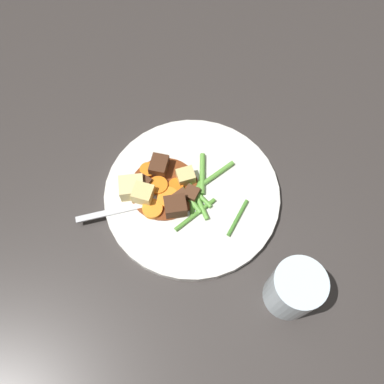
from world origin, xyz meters
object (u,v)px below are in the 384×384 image
Objects in this scene: potato_chunk_2 at (132,188)px; meat_chunk_1 at (143,183)px; potato_chunk_1 at (143,194)px; meat_chunk_2 at (159,166)px; carrot_slice_3 at (148,171)px; fork at (135,207)px; meat_chunk_0 at (191,194)px; carrot_slice_1 at (153,209)px; carrot_slice_4 at (176,186)px; carrot_slice_2 at (168,198)px; water_glass at (294,289)px; potato_chunk_0 at (186,176)px; carrot_slice_0 at (158,187)px; meat_chunk_4 at (175,206)px; meat_chunk_3 at (180,197)px; dinner_plate at (192,194)px.

meat_chunk_1 is at bearing -139.24° from potato_chunk_2.
meat_chunk_2 is (-0.02, -0.05, -0.00)m from potato_chunk_1.
fork is at bearing 81.45° from carrot_slice_3.
meat_chunk_0 reaches higher than carrot_slice_3.
meat_chunk_1 reaches higher than carrot_slice_1.
potato_chunk_1 reaches higher than carrot_slice_4.
meat_chunk_2 is 0.20× the size of fork.
carrot_slice_2 is 1.31× the size of carrot_slice_3.
meat_chunk_1 is (0.01, -0.02, -0.00)m from potato_chunk_1.
fork is 0.27m from water_glass.
potato_chunk_1 is 0.02m from meat_chunk_1.
potato_chunk_0 reaches higher than fork.
meat_chunk_4 reaches higher than carrot_slice_0.
meat_chunk_0 is 0.02m from meat_chunk_3.
dinner_plate is 10.74× the size of carrot_slice_3.
meat_chunk_3 reaches higher than fork.
carrot_slice_1 is 0.84× the size of potato_chunk_2.
meat_chunk_1 is (0.05, 0.00, 0.01)m from carrot_slice_4.
carrot_slice_2 is (-0.02, 0.02, -0.00)m from carrot_slice_0.
potato_chunk_2 is at bearing 2.70° from meat_chunk_0.
dinner_plate is 0.08m from carrot_slice_3.
meat_chunk_4 is (0.02, 0.03, 0.01)m from meat_chunk_0.
carrot_slice_3 is 0.02m from meat_chunk_2.
potato_chunk_1 is 0.34× the size of water_glass.
potato_chunk_0 is 0.72× the size of potato_chunk_2.
dinner_plate is 1.70× the size of fork.
potato_chunk_0 reaches higher than carrot_slice_3.
dinner_plate is 0.03m from carrot_slice_4.
carrot_slice_3 is 0.08m from meat_chunk_0.
dinner_plate is at bearing -155.85° from fork.
fork is at bearing 39.18° from potato_chunk_0.
meat_chunk_1 is at bearing -30.86° from water_glass.
carrot_slice_0 is at bearing -165.30° from potato_chunk_2.
water_glass is (-0.25, 0.10, 0.03)m from fork.
potato_chunk_2 is (0.06, -0.01, 0.01)m from carrot_slice_2.
potato_chunk_1 reaches higher than potato_chunk_0.
potato_chunk_1 is 1.31× the size of meat_chunk_3.
potato_chunk_2 is at bearing -27.21° from water_glass.
carrot_slice_1 is at bearing 178.41° from fork.
potato_chunk_2 is 0.02m from meat_chunk_1.
carrot_slice_0 reaches higher than carrot_slice_1.
meat_chunk_1 is 0.28m from water_glass.
carrot_slice_2 reaches higher than carrot_slice_1.
water_glass reaches higher than meat_chunk_4.
meat_chunk_1 is (0.07, 0.02, -0.00)m from potato_chunk_0.
carrot_slice_0 is at bearing -41.80° from carrot_slice_2.
meat_chunk_4 is at bearing 132.26° from carrot_slice_3.
water_glass reaches higher than carrot_slice_1.
carrot_slice_4 is 0.28× the size of water_glass.
meat_chunk_2 is (0.03, -0.03, 0.01)m from carrot_slice_4.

